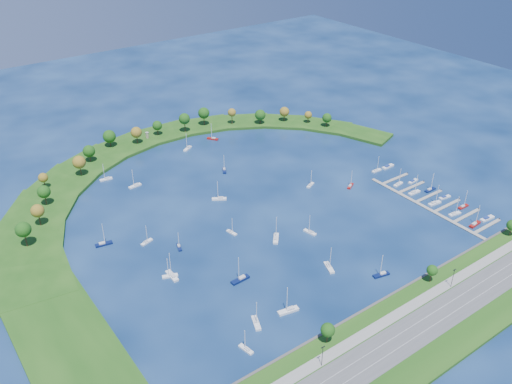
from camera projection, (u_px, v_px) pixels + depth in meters
ground at (254, 204)px, 319.29m from camera, size 700.00×700.00×0.00m
south_shoreline at (422, 325)px, 232.92m from camera, size 420.00×43.10×11.60m
breakwater at (145, 192)px, 329.49m from camera, size 286.74×247.64×2.00m
breakwater_trees at (160, 141)px, 369.24m from camera, size 234.85×94.71×14.59m
harbor_tower at (147, 135)px, 392.28m from camera, size 2.60×2.60×4.41m
dock_system at (433, 203)px, 319.47m from camera, size 24.28×82.00×1.60m
moored_boat_0 at (219, 198)px, 323.01m from camera, size 8.50×6.65×12.59m
moored_boat_1 at (381, 274)px, 262.23m from camera, size 8.78×4.18×12.44m
moored_boat_2 at (256, 322)px, 234.24m from camera, size 5.57×9.06×12.90m
moored_boat_3 at (172, 275)px, 261.38m from camera, size 2.71×9.33×13.67m
moored_boat_4 at (135, 185)px, 336.33m from camera, size 8.40×3.15×12.06m
moored_boat_5 at (240, 279)px, 259.04m from camera, size 9.75×3.15×14.17m
moored_boat_6 at (232, 232)px, 293.03m from camera, size 3.16×6.87×9.75m
moored_boat_7 at (246, 349)px, 221.39m from camera, size 3.25×7.36×10.46m
moored_boat_8 at (350, 186)px, 336.20m from camera, size 7.50×5.38×10.90m
moored_boat_9 at (106, 179)px, 343.70m from camera, size 8.01×3.13×11.47m
moored_boat_10 at (310, 232)px, 293.14m from camera, size 3.71×7.82×11.09m
moored_boat_11 at (288, 310)px, 240.69m from camera, size 9.98×4.46×14.18m
moored_boat_12 at (170, 275)px, 261.54m from camera, size 7.76×4.64×11.03m
moored_boat_13 at (213, 138)px, 395.53m from camera, size 6.87×8.09×12.28m
moored_boat_14 at (188, 148)px, 381.55m from camera, size 8.39×6.29×12.30m
moored_boat_15 at (329, 267)px, 267.06m from camera, size 5.42×9.19×13.06m
moored_boat_16 at (310, 185)px, 337.25m from camera, size 7.29×4.66×10.42m
moored_boat_17 at (179, 247)px, 281.65m from camera, size 3.74×6.87×9.73m
moored_boat_18 at (104, 244)px, 283.78m from camera, size 9.13×3.98×12.99m
moored_boat_19 at (147, 241)px, 285.46m from camera, size 7.39×4.08×10.47m
moored_boat_20 at (224, 170)px, 353.95m from camera, size 5.85×8.08×11.76m
moored_boat_21 at (276, 238)px, 288.03m from camera, size 7.96×8.66×13.53m
docked_boat_0 at (475, 224)px, 299.62m from camera, size 8.73×3.17×12.57m
docked_boat_1 at (487, 218)px, 304.65m from camera, size 9.68×3.50×1.93m
docked_boat_2 at (455, 213)px, 308.89m from camera, size 8.09×3.48×11.51m
docked_boat_3 at (463, 206)px, 315.51m from camera, size 7.55×2.17×11.06m
docked_boat_4 at (435, 203)px, 318.64m from camera, size 8.79×3.36×12.60m
docked_boat_5 at (445, 197)px, 324.71m from camera, size 8.06×3.27×1.60m
docked_boat_6 at (414, 192)px, 329.25m from camera, size 8.62×2.75×12.53m
docked_boat_7 at (430, 189)px, 332.10m from camera, size 8.04×2.29×11.81m
docked_boat_8 at (398, 184)px, 338.08m from camera, size 7.84×3.08×11.22m
docked_boat_9 at (413, 181)px, 341.51m from camera, size 8.03×3.04×1.60m
docked_boat_10 at (377, 170)px, 353.58m from camera, size 7.25×2.05×10.65m
docked_boat_11 at (388, 167)px, 358.20m from camera, size 9.47×3.03×1.91m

